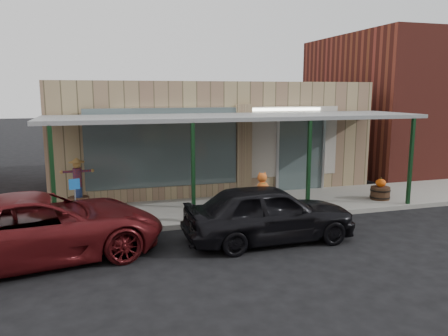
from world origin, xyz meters
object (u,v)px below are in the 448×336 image
object	(u,v)px
car_maroon	(40,227)
handicap_sign	(75,197)
barrel_scarecrow	(78,193)
barrel_pumpkin	(380,191)
parked_sedan	(269,213)

from	to	relation	value
car_maroon	handicap_sign	bearing A→B (deg)	-34.37
barrel_scarecrow	handicap_sign	xyz separation A→B (m)	(0.00, -1.95, 0.33)
barrel_pumpkin	car_maroon	distance (m)	10.95
handicap_sign	barrel_pumpkin	bearing A→B (deg)	-13.35
barrel_scarecrow	handicap_sign	bearing A→B (deg)	-90.48
barrel_scarecrow	barrel_pumpkin	xyz separation A→B (m)	(10.00, -1.39, -0.30)
barrel_pumpkin	handicap_sign	bearing A→B (deg)	-176.81
barrel_scarecrow	parked_sedan	size ratio (longest dim) A/B	0.38
barrel_scarecrow	car_maroon	xyz separation A→B (m)	(-0.71, -3.63, 0.06)
barrel_pumpkin	car_maroon	size ratio (longest dim) A/B	0.15
handicap_sign	car_maroon	distance (m)	1.85
handicap_sign	car_maroon	size ratio (longest dim) A/B	0.25
barrel_scarecrow	barrel_pumpkin	size ratio (longest dim) A/B	1.96
barrel_pumpkin	parked_sedan	world-z (taller)	parked_sedan
barrel_scarecrow	handicap_sign	world-z (taller)	barrel_scarecrow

